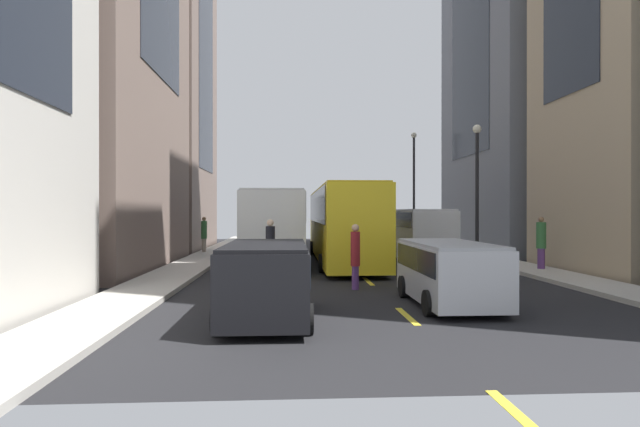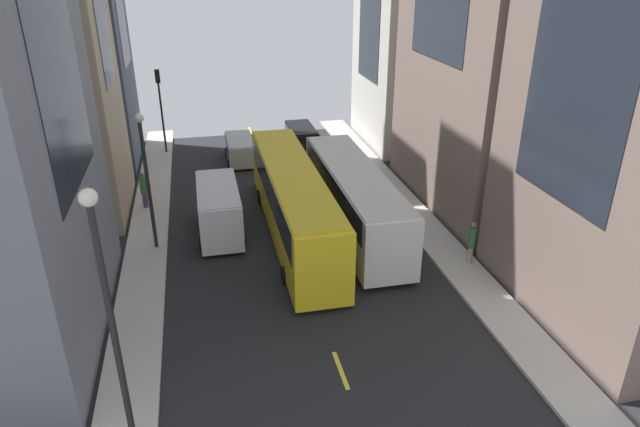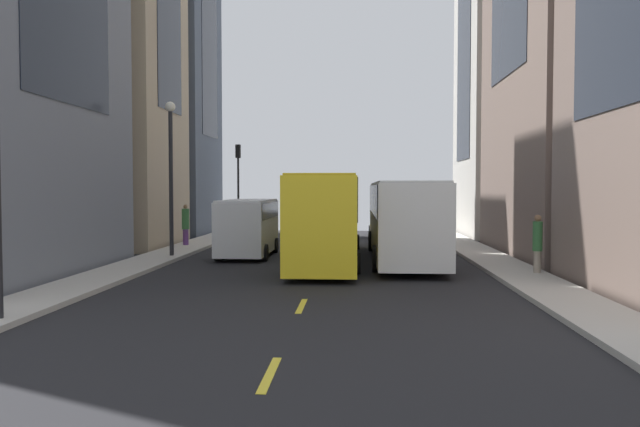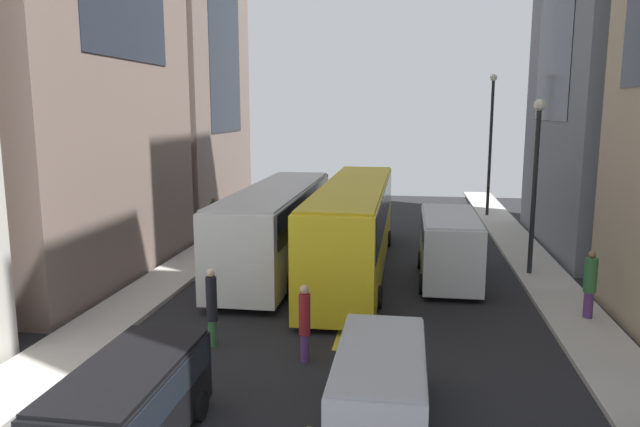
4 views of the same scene
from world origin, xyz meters
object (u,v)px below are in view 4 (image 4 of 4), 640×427
car_black_0 (129,400)px  pedestrian_crossing_mid (590,283)px  pedestrian_waiting_curb (212,305)px  city_bus_white (277,220)px  streetcar_yellow (354,219)px  pedestrian_walking_far (305,321)px  delivery_van_white (449,243)px  pedestrian_crossing_near (214,215)px  car_silver_1 (380,381)px

car_black_0 → pedestrian_crossing_mid: pedestrian_crossing_mid is taller
pedestrian_crossing_mid → pedestrian_waiting_curb: (-10.83, -3.53, -0.08)m
city_bus_white → streetcar_yellow: bearing=-1.3°
pedestrian_walking_far → pedestrian_crossing_mid: 9.13m
pedestrian_waiting_curb → delivery_van_white: bearing=-73.8°
car_black_0 → pedestrian_walking_far: bearing=60.2°
streetcar_yellow → car_black_0: size_ratio=3.50×
pedestrian_walking_far → pedestrian_crossing_near: bearing=-148.4°
delivery_van_white → pedestrian_crossing_mid: size_ratio=2.62×
car_black_0 → pedestrian_crossing_near: size_ratio=2.05×
city_bus_white → pedestrian_crossing_mid: bearing=-24.7°
streetcar_yellow → pedestrian_waiting_curb: size_ratio=6.59×
car_silver_1 → pedestrian_waiting_curb: pedestrian_waiting_curb is taller
pedestrian_crossing_near → delivery_van_white: bearing=-56.2°
streetcar_yellow → pedestrian_crossing_mid: (7.68, -4.93, -0.86)m
pedestrian_walking_far → pedestrian_crossing_mid: size_ratio=0.98×
pedestrian_walking_far → pedestrian_crossing_near: (-7.06, 13.93, 0.12)m
pedestrian_waiting_curb → car_black_0: bearing=150.1°
delivery_van_white → pedestrian_crossing_mid: bearing=-44.6°
city_bus_white → car_black_0: bearing=-89.4°
pedestrian_crossing_mid → pedestrian_crossing_near: bearing=129.1°
delivery_van_white → car_black_0: size_ratio=1.32×
car_silver_1 → pedestrian_waiting_curb: size_ratio=1.95×
streetcar_yellow → car_silver_1: 12.14m
car_silver_1 → pedestrian_walking_far: (-2.08, 2.89, 0.14)m
pedestrian_walking_far → streetcar_yellow: bearing=-178.1°
pedestrian_crossing_near → car_silver_1: bearing=-90.1°
car_black_0 → city_bus_white: bearing=90.6°
pedestrian_waiting_curb → pedestrian_walking_far: bearing=-134.3°
car_silver_1 → pedestrian_crossing_near: pedestrian_crossing_near is taller
pedestrian_waiting_curb → pedestrian_crossing_mid: bearing=-103.1°
delivery_van_white → pedestrian_crossing_mid: (3.97, -3.92, -0.25)m
city_bus_white → pedestrian_waiting_curb: 8.57m
streetcar_yellow → pedestrian_walking_far: 9.15m
delivery_van_white → car_black_0: bearing=-118.2°
streetcar_yellow → car_silver_1: streetcar_yellow is taller
pedestrian_crossing_near → pedestrian_crossing_mid: (15.19, -9.77, 0.03)m
city_bus_white → delivery_van_white: 7.00m
streetcar_yellow → car_silver_1: bearing=-82.2°
car_silver_1 → pedestrian_crossing_mid: bearing=49.4°
city_bus_white → car_black_0: size_ratio=2.98×
streetcar_yellow → pedestrian_walking_far: streetcar_yellow is taller
car_black_0 → pedestrian_waiting_curb: bearing=91.2°
streetcar_yellow → pedestrian_crossing_near: (-7.51, 4.85, -0.89)m
car_black_0 → pedestrian_waiting_curb: 5.16m
pedestrian_waiting_curb → city_bus_white: bearing=-30.8°
streetcar_yellow → pedestrian_waiting_curb: 9.07m
city_bus_white → car_black_0: (0.15, -13.68, -0.99)m
city_bus_white → pedestrian_crossing_mid: (10.87, -5.00, -0.75)m
delivery_van_white → pedestrian_crossing_near: bearing=152.4°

